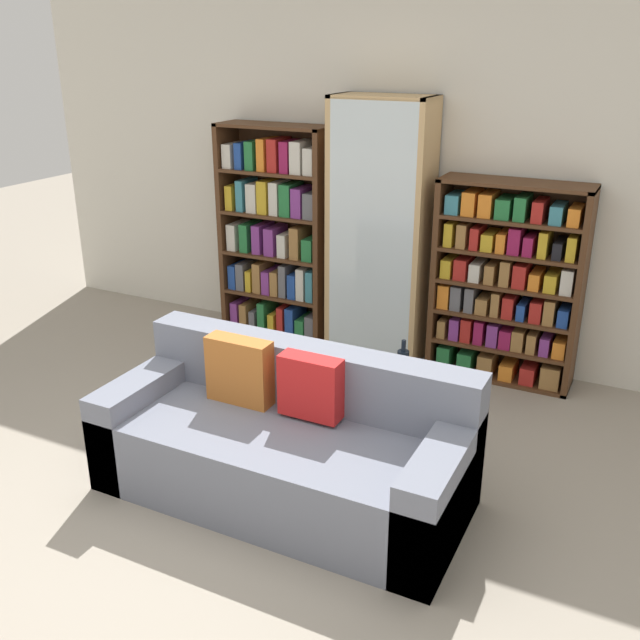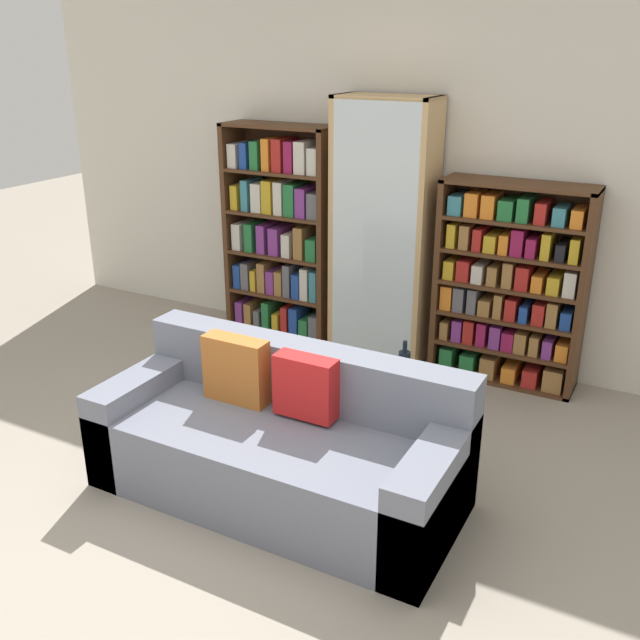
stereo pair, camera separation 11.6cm
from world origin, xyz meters
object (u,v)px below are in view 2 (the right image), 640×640
at_px(couch, 280,445).
at_px(display_cabinet, 384,234).
at_px(bookshelf_left, 282,236).
at_px(bookshelf_right, 509,287).
at_px(wine_bottle, 404,370).

distance_m(couch, display_cabinet, 2.01).
xyz_separation_m(bookshelf_left, bookshelf_right, (1.78, 0.00, -0.13)).
bearing_deg(wine_bottle, bookshelf_left, 158.16).
distance_m(bookshelf_left, wine_bottle, 1.49).
distance_m(couch, wine_bottle, 1.41).
bearing_deg(couch, bookshelf_left, 120.52).
height_order(display_cabinet, bookshelf_right, display_cabinet).
bearing_deg(bookshelf_right, bookshelf_left, -179.99).
distance_m(bookshelf_left, display_cabinet, 0.87).
relative_size(couch, bookshelf_left, 1.14).
height_order(bookshelf_right, wine_bottle, bookshelf_right).
xyz_separation_m(couch, wine_bottle, (0.13, 1.40, -0.13)).
bearing_deg(bookshelf_left, display_cabinet, -1.07).
relative_size(bookshelf_left, display_cabinet, 0.88).
bearing_deg(couch, display_cabinet, 97.75).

